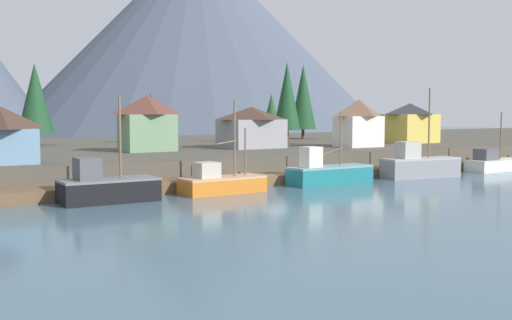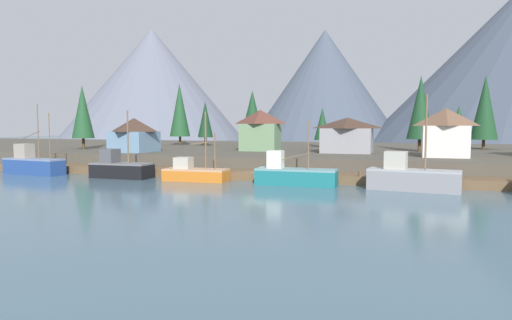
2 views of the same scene
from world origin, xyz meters
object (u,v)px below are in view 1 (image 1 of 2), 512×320
Objects in this scene: house_white at (359,123)px; conifer_near_right at (151,114)px; conifer_centre at (271,112)px; fishing_boat_grey at (419,165)px; fishing_boat_teal at (328,173)px; conifer_far_left at (287,96)px; fishing_boat_black at (107,187)px; house_grey at (251,127)px; conifer_mid_right at (35,98)px; house_yellow at (410,123)px; fishing_boat_white at (494,163)px; house_green at (147,123)px; conifer_back_right at (303,97)px; fishing_boat_orange at (221,183)px.

house_white is 30.18m from conifer_near_right.
fishing_boat_grey is at bearing -101.56° from conifer_centre.
fishing_boat_teal is 31.26m from conifer_far_left.
fishing_boat_grey is at bearing -0.23° from fishing_boat_black.
conifer_centre is (17.51, 21.68, 1.96)m from house_grey.
conifer_near_right is at bearing -14.13° from conifer_mid_right.
conifer_near_right is at bearing -169.16° from conifer_centre.
house_white is (4.24, 14.64, 4.38)m from fishing_boat_grey.
conifer_centre reaches higher than house_grey.
fishing_boat_black is 56.33m from house_yellow.
house_grey is (-8.93, 20.28, 3.85)m from fishing_boat_grey.
house_white is (-9.08, 14.26, 4.79)m from fishing_boat_white.
fishing_boat_white is at bearing -0.73° from fishing_boat_teal.
fishing_boat_grey reaches higher than house_green.
fishing_boat_grey is at bearing -107.91° from conifer_back_right.
conifer_far_left is (32.49, -13.98, 0.42)m from conifer_mid_right.
house_white reaches higher than fishing_boat_orange.
conifer_centre is at bearing 80.97° from house_white.
conifer_near_right is at bearing 111.56° from house_grey.
conifer_near_right is 27.96m from conifer_back_right.
house_white is at bearing -48.72° from conifer_near_right.
house_green is 0.89× the size of conifer_near_right.
conifer_back_right is (27.82, 0.31, 2.76)m from conifer_near_right.
house_grey is at bearing 156.85° from house_white.
house_white is (16.54, 14.25, 4.61)m from fishing_boat_teal.
fishing_boat_white is 1.25× the size of house_green.
fishing_boat_black is at bearing -136.13° from conifer_centre.
conifer_far_left is at bearing 102.33° from house_white.
house_yellow is at bearing -26.17° from conifer_far_left.
fishing_boat_grey is at bearing -67.23° from conifer_near_right.
fishing_boat_black reaches higher than fishing_boat_orange.
fishing_boat_black reaches higher than house_grey.
house_white is at bearing -36.98° from conifer_mid_right.
fishing_boat_grey is at bearing -93.16° from conifer_far_left.
conifer_mid_right is at bearing -178.87° from conifer_centre.
house_grey is at bearing -146.47° from conifer_far_left.
house_grey is at bearing 49.67° from fishing_boat_orange.
fishing_boat_white is 1.13× the size of house_yellow.
fishing_boat_teal is 1.20× the size of conifer_near_right.
fishing_boat_teal is (12.13, 0.11, 0.17)m from fishing_boat_orange.
house_white is at bearing -13.23° from house_green.
house_grey is 1.22× the size of house_white.
conifer_mid_right is at bearing 165.87° from conifer_near_right.
fishing_boat_white is 30.50m from conifer_far_left.
fishing_boat_grey is 1.47× the size of house_green.
fishing_boat_grey is 0.77× the size of conifer_back_right.
conifer_mid_right is 35.37m from conifer_far_left.
house_grey is at bearing -128.93° from conifer_centre.
fishing_boat_white is 17.57m from house_white.
fishing_boat_white is at bearing -66.19° from conifer_far_left.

